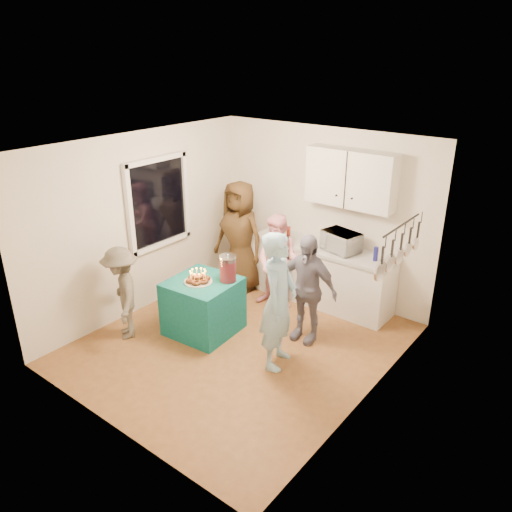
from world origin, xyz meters
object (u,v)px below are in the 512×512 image
Objects in this scene: party_table at (203,306)px; counter at (321,276)px; microwave at (341,241)px; woman_back_center at (279,262)px; punch_jar at (228,269)px; woman_back_right at (306,288)px; child_near_left at (122,293)px; woman_back_left at (240,237)px; man_birthday at (279,301)px.

counter is at bearing 65.06° from party_table.
woman_back_center is (-0.72, -0.52, -0.34)m from microwave.
woman_back_right is (0.93, 0.47, -0.19)m from punch_jar.
woman_back_right is 1.16× the size of child_near_left.
child_near_left reaches higher than counter.
woman_back_center is (-0.42, -0.52, 0.29)m from counter.
woman_back_left is 2.11m from child_near_left.
microwave reaches higher than party_table.
party_table is (-1.10, -1.74, -0.68)m from microwave.
woman_back_left is at bearing -162.35° from counter.
punch_jar is at bearing -105.18° from microwave.
counter is 1.72× the size of child_near_left.
punch_jar is 0.23× the size of woman_back_right.
man_birthday is at bearing -12.33° from punch_jar.
punch_jar is 1.00m from man_birthday.
counter is at bearing -2.40° from man_birthday.
woman_back_left is (-1.26, -0.40, 0.46)m from counter.
man_birthday reaches higher than child_near_left.
counter is at bearing 91.30° from child_near_left.
party_table is 1.33m from man_birthday.
microwave is (0.29, 0.00, 0.63)m from counter.
woman_back_right is at bearing 27.16° from punch_jar.
party_table is at bearing 73.76° from man_birthday.
counter is 1.92m from party_table.
woman_back_right is (1.19, 0.69, 0.36)m from party_table.
child_near_left reaches higher than party_table.
punch_jar is at bearing -109.55° from counter.
child_near_left is (-1.02, -0.95, -0.29)m from punch_jar.
counter is 6.47× the size of punch_jar.
woman_back_center is 1.12× the size of child_near_left.
woman_back_right is 2.42m from child_near_left.
party_table is 0.59× the size of woman_back_center.
man_birthday is 0.70m from woman_back_right.
counter is at bearing 108.40° from woman_back_right.
party_table is at bearing -108.81° from microwave.
man_birthday is (0.14, -1.73, -0.19)m from microwave.
woman_back_right reaches higher than punch_jar.
woman_back_left is at bearing 35.41° from man_birthday.
woman_back_left is at bearing 115.37° from child_near_left.
counter is at bearing 70.45° from punch_jar.
microwave is at bearing 86.71° from child_near_left.
man_birthday is at bearing -75.88° from counter.
woman_back_left reaches higher than woman_back_right.
child_near_left is (-0.75, -0.74, 0.26)m from party_table.
counter is 1.48× the size of woman_back_right.
woman_back_center is 0.97× the size of woman_back_right.
man_birthday is (0.97, -0.21, -0.07)m from punch_jar.
man_birthday is 1.16× the size of woman_back_right.
punch_jar is at bearing 61.14° from man_birthday.
woman_back_center is at bearing 83.33° from punch_jar.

